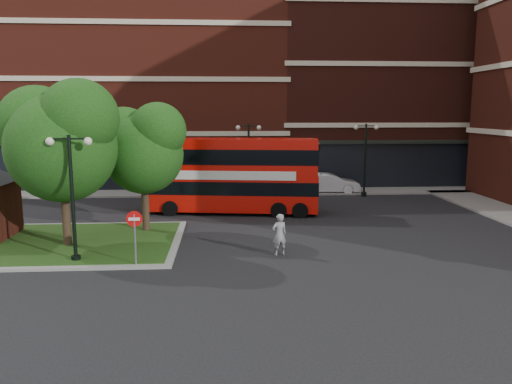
{
  "coord_description": "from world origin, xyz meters",
  "views": [
    {
      "loc": [
        0.3,
        -19.02,
        5.92
      ],
      "look_at": [
        1.86,
        4.7,
        2.0
      ],
      "focal_mm": 35.0,
      "sensor_mm": 36.0,
      "label": 1
    }
  ],
  "objects": [
    {
      "name": "terrace_far_left",
      "position": [
        -8.0,
        24.0,
        7.0
      ],
      "size": [
        26.0,
        12.0,
        14.0
      ],
      "primitive_type": "cube",
      "color": "maroon",
      "rests_on": "ground"
    },
    {
      "name": "traffic_island",
      "position": [
        -8.0,
        3.0,
        0.07
      ],
      "size": [
        12.6,
        7.6,
        0.15
      ],
      "color": "gray",
      "rests_on": "ground"
    },
    {
      "name": "tree_island_east",
      "position": [
        -3.58,
        5.06,
        4.24
      ],
      "size": [
        4.46,
        3.9,
        6.29
      ],
      "color": "#2D2116",
      "rests_on": "ground"
    },
    {
      "name": "car_silver",
      "position": [
        -0.07,
        14.5,
        0.77
      ],
      "size": [
        4.61,
        2.0,
        1.55
      ],
      "primitive_type": "imported",
      "rotation": [
        0.0,
        0.0,
        1.61
      ],
      "color": "silver",
      "rests_on": "ground"
    },
    {
      "name": "pavement_far",
      "position": [
        0.0,
        16.5,
        0.06
      ],
      "size": [
        44.0,
        3.0,
        0.12
      ],
      "primitive_type": "cube",
      "color": "slate",
      "rests_on": "ground"
    },
    {
      "name": "no_entry_sign",
      "position": [
        -3.06,
        -0.5,
        1.56
      ],
      "size": [
        0.6,
        0.08,
        2.19
      ],
      "rotation": [
        0.0,
        0.0,
        -0.0
      ],
      "color": "slate",
      "rests_on": "ground"
    },
    {
      "name": "ground",
      "position": [
        0.0,
        0.0,
        0.0
      ],
      "size": [
        120.0,
        120.0,
        0.0
      ],
      "primitive_type": "plane",
      "color": "black",
      "rests_on": "ground"
    },
    {
      "name": "lamp_far_right",
      "position": [
        10.0,
        14.5,
        2.83
      ],
      "size": [
        1.72,
        0.36,
        5.0
      ],
      "color": "black",
      "rests_on": "ground"
    },
    {
      "name": "car_white",
      "position": [
        7.88,
        16.0,
        0.71
      ],
      "size": [
        4.41,
        1.77,
        1.42
      ],
      "primitive_type": "imported",
      "rotation": [
        0.0,
        0.0,
        1.51
      ],
      "color": "silver",
      "rests_on": "ground"
    },
    {
      "name": "tree_island_west",
      "position": [
        -6.6,
        2.58,
        4.79
      ],
      "size": [
        5.4,
        4.71,
        7.21
      ],
      "color": "#2D2116",
      "rests_on": "ground"
    },
    {
      "name": "terrace_far_right",
      "position": [
        14.0,
        24.0,
        8.0
      ],
      "size": [
        18.0,
        12.0,
        16.0
      ],
      "primitive_type": "cube",
      "color": "#471911",
      "rests_on": "ground"
    },
    {
      "name": "woman",
      "position": [
        2.56,
        0.77,
        0.87
      ],
      "size": [
        0.73,
        0.59,
        1.74
      ],
      "primitive_type": "imported",
      "rotation": [
        0.0,
        0.0,
        3.46
      ],
      "color": "gray",
      "rests_on": "ground"
    },
    {
      "name": "lamp_island",
      "position": [
        -5.5,
        0.2,
        2.83
      ],
      "size": [
        1.72,
        0.36,
        5.0
      ],
      "color": "black",
      "rests_on": "ground"
    },
    {
      "name": "lamp_far_left",
      "position": [
        2.0,
        14.5,
        2.83
      ],
      "size": [
        1.72,
        0.36,
        5.0
      ],
      "color": "black",
      "rests_on": "ground"
    },
    {
      "name": "bus",
      "position": [
        0.75,
        9.5,
        2.48
      ],
      "size": [
        10.11,
        3.64,
        3.78
      ],
      "rotation": [
        0.0,
        0.0,
        -0.14
      ],
      "color": "red",
      "rests_on": "ground"
    }
  ]
}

